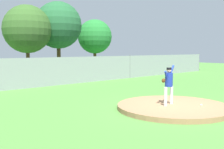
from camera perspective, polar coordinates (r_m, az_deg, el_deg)
ground_plane at (r=15.81m, az=-5.47°, el=-3.85°), size 80.00×80.00×0.00m
asphalt_strip at (r=23.10m, az=-18.34°, el=-1.22°), size 44.00×7.00×0.01m
pitchers_mound at (r=11.67m, az=12.78°, el=-6.72°), size 4.68×4.68×0.19m
pitcher_youth at (r=11.45m, az=11.87°, el=-1.56°), size 0.80×0.32×1.66m
baseball at (r=11.73m, az=18.34°, el=-6.13°), size 0.07×0.07×0.07m
chainlink_fence at (r=19.01m, az=-12.81°, el=0.57°), size 39.50×0.07×2.08m
parked_car_champagne at (r=25.47m, az=-7.76°, el=1.38°), size 1.97×4.53×1.70m
traffic_cone_orange at (r=24.38m, az=-16.03°, el=-0.22°), size 0.40×0.40×0.55m
tree_broad_left at (r=31.72m, az=-17.48°, el=9.12°), size 5.34×5.34×7.46m
tree_bushy_near at (r=33.92m, az=-11.28°, el=10.15°), size 5.69×5.69×8.33m
tree_slender_far at (r=38.93m, az=-3.66°, el=7.98°), size 4.85×4.85×6.82m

